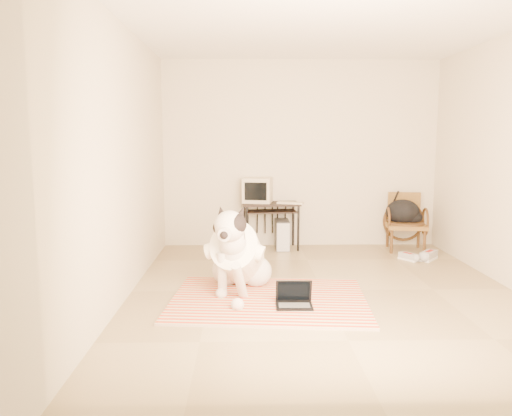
{
  "coord_description": "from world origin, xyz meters",
  "views": [
    {
      "loc": [
        -0.82,
        -5.06,
        1.59
      ],
      "look_at": [
        -0.7,
        0.05,
        0.87
      ],
      "focal_mm": 35.0,
      "sensor_mm": 36.0,
      "label": 1
    }
  ],
  "objects_px": {
    "dog": "(238,255)",
    "backpack": "(404,213)",
    "crt_monitor": "(258,190)",
    "laptop": "(294,300)",
    "pc_tower": "(282,235)",
    "rattan_chair": "(405,222)",
    "computer_desk": "(271,210)"
  },
  "relations": [
    {
      "from": "backpack",
      "to": "rattan_chair",
      "type": "bearing_deg",
      "value": -28.92
    },
    {
      "from": "rattan_chair",
      "to": "backpack",
      "type": "distance_m",
      "value": 0.13
    },
    {
      "from": "computer_desk",
      "to": "pc_tower",
      "type": "bearing_deg",
      "value": -0.21
    },
    {
      "from": "crt_monitor",
      "to": "pc_tower",
      "type": "xyz_separation_m",
      "value": [
        0.35,
        -0.09,
        -0.64
      ]
    },
    {
      "from": "laptop",
      "to": "computer_desk",
      "type": "bearing_deg",
      "value": 91.95
    },
    {
      "from": "laptop",
      "to": "backpack",
      "type": "relative_size",
      "value": 0.68
    },
    {
      "from": "dog",
      "to": "backpack",
      "type": "height_order",
      "value": "dog"
    },
    {
      "from": "pc_tower",
      "to": "backpack",
      "type": "bearing_deg",
      "value": -2.94
    },
    {
      "from": "dog",
      "to": "crt_monitor",
      "type": "relative_size",
      "value": 2.97
    },
    {
      "from": "crt_monitor",
      "to": "laptop",
      "type": "bearing_deg",
      "value": -84.0
    },
    {
      "from": "laptop",
      "to": "backpack",
      "type": "height_order",
      "value": "backpack"
    },
    {
      "from": "dog",
      "to": "crt_monitor",
      "type": "xyz_separation_m",
      "value": [
        0.26,
        2.09,
        0.46
      ]
    },
    {
      "from": "dog",
      "to": "rattan_chair",
      "type": "height_order",
      "value": "dog"
    },
    {
      "from": "crt_monitor",
      "to": "backpack",
      "type": "bearing_deg",
      "value": -4.81
    },
    {
      "from": "crt_monitor",
      "to": "backpack",
      "type": "relative_size",
      "value": 0.89
    },
    {
      "from": "pc_tower",
      "to": "rattan_chair",
      "type": "bearing_deg",
      "value": -3.24
    },
    {
      "from": "dog",
      "to": "pc_tower",
      "type": "height_order",
      "value": "dog"
    },
    {
      "from": "pc_tower",
      "to": "backpack",
      "type": "relative_size",
      "value": 0.87
    },
    {
      "from": "laptop",
      "to": "computer_desk",
      "type": "distance_m",
      "value": 2.58
    },
    {
      "from": "rattan_chair",
      "to": "crt_monitor",
      "type": "bearing_deg",
      "value": 174.96
    },
    {
      "from": "laptop",
      "to": "pc_tower",
      "type": "bearing_deg",
      "value": 88.23
    },
    {
      "from": "dog",
      "to": "backpack",
      "type": "relative_size",
      "value": 2.66
    },
    {
      "from": "dog",
      "to": "pc_tower",
      "type": "bearing_deg",
      "value": 73.0
    },
    {
      "from": "crt_monitor",
      "to": "rattan_chair",
      "type": "height_order",
      "value": "crt_monitor"
    },
    {
      "from": "computer_desk",
      "to": "rattan_chair",
      "type": "xyz_separation_m",
      "value": [
        1.91,
        -0.1,
        -0.17
      ]
    },
    {
      "from": "laptop",
      "to": "rattan_chair",
      "type": "height_order",
      "value": "rattan_chair"
    },
    {
      "from": "dog",
      "to": "computer_desk",
      "type": "height_order",
      "value": "dog"
    },
    {
      "from": "rattan_chair",
      "to": "backpack",
      "type": "height_order",
      "value": "rattan_chair"
    },
    {
      "from": "dog",
      "to": "laptop",
      "type": "xyz_separation_m",
      "value": [
        0.54,
        -0.52,
        -0.31
      ]
    },
    {
      "from": "dog",
      "to": "laptop",
      "type": "relative_size",
      "value": 3.91
    },
    {
      "from": "backpack",
      "to": "crt_monitor",
      "type": "bearing_deg",
      "value": 175.19
    },
    {
      "from": "computer_desk",
      "to": "rattan_chair",
      "type": "bearing_deg",
      "value": -2.98
    }
  ]
}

